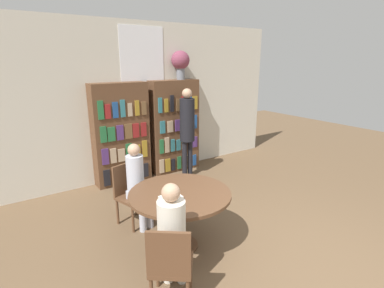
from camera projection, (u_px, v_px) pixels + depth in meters
The scene contains 12 objects.
ground_plane at pixel (310, 282), 3.21m from camera, with size 16.00×16.00×0.00m, color brown.
wall_back at pixel (144, 101), 5.92m from camera, with size 6.40×0.07×3.00m.
bookshelf_left at pixel (121, 134), 5.60m from camera, with size 1.05×0.34×1.90m.
bookshelf_right at pixel (174, 127), 6.24m from camera, with size 1.05×0.34×1.90m.
flower_vase at pixel (180, 62), 5.97m from camera, with size 0.37×0.37×0.57m.
reading_table at pixel (180, 201), 3.66m from camera, with size 1.25×1.25×0.75m.
chair_near_camera at pixel (170, 263), 2.78m from camera, with size 0.56×0.56×0.88m.
chair_left_side at pixel (130, 191), 4.29m from camera, with size 0.50×0.50×0.88m.
seated_reader_left at pixel (138, 182), 4.12m from camera, with size 0.32×0.38×1.21m.
seated_reader_right at pixel (172, 233), 2.89m from camera, with size 0.41×0.42×1.22m.
librarian_standing at pixel (187, 124), 5.80m from camera, with size 0.29×0.56×1.77m.
open_book_on_table at pixel (171, 198), 3.46m from camera, with size 0.24×0.18×0.03m.
Camera 1 is at (-2.56, -1.49, 2.31)m, focal length 28.00 mm.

